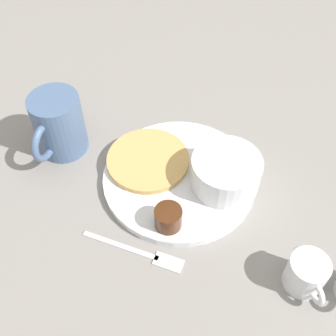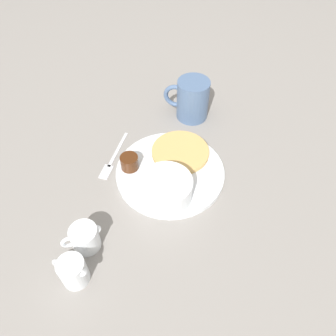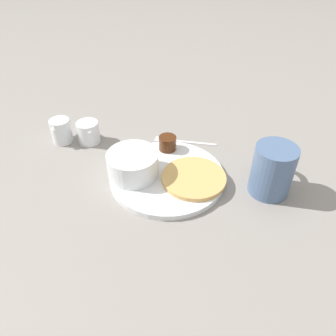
% 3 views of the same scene
% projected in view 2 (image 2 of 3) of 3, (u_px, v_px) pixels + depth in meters
% --- Properties ---
extents(ground_plane, '(4.00, 4.00, 0.00)m').
position_uv_depth(ground_plane, '(170.00, 174.00, 0.71)').
color(ground_plane, gray).
extents(plate, '(0.23, 0.23, 0.01)m').
position_uv_depth(plate, '(170.00, 172.00, 0.71)').
color(plate, white).
rests_on(plate, ground_plane).
extents(pancake_stack, '(0.13, 0.13, 0.01)m').
position_uv_depth(pancake_stack, '(180.00, 152.00, 0.73)').
color(pancake_stack, tan).
rests_on(pancake_stack, plate).
extents(bowl, '(0.10, 0.10, 0.05)m').
position_uv_depth(bowl, '(166.00, 188.00, 0.64)').
color(bowl, white).
rests_on(bowl, plate).
extents(syrup_cup, '(0.04, 0.04, 0.03)m').
position_uv_depth(syrup_cup, '(129.00, 162.00, 0.70)').
color(syrup_cup, '#47230F').
rests_on(syrup_cup, plate).
extents(butter_ramekin, '(0.04, 0.04, 0.04)m').
position_uv_depth(butter_ramekin, '(158.00, 198.00, 0.63)').
color(butter_ramekin, white).
rests_on(butter_ramekin, plate).
extents(coffee_mug, '(0.11, 0.08, 0.10)m').
position_uv_depth(coffee_mug, '(192.00, 99.00, 0.80)').
color(coffee_mug, slate).
rests_on(coffee_mug, ground_plane).
extents(creamer_pitcher_near, '(0.05, 0.07, 0.05)m').
position_uv_depth(creamer_pitcher_near, '(85.00, 238.00, 0.58)').
color(creamer_pitcher_near, white).
rests_on(creamer_pitcher_near, ground_plane).
extents(creamer_pitcher_far, '(0.07, 0.05, 0.06)m').
position_uv_depth(creamer_pitcher_far, '(73.00, 271.00, 0.54)').
color(creamer_pitcher_far, white).
rests_on(creamer_pitcher_far, ground_plane).
extents(fork, '(0.08, 0.13, 0.00)m').
position_uv_depth(fork, '(112.00, 160.00, 0.73)').
color(fork, silver).
rests_on(fork, ground_plane).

